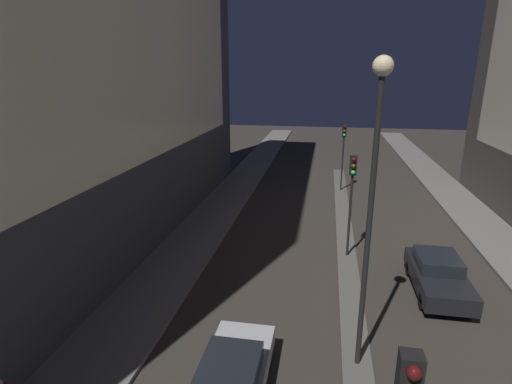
{
  "coord_description": "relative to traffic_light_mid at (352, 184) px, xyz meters",
  "views": [
    {
      "loc": [
        -1.29,
        -1.41,
        8.69
      ],
      "look_at": [
        -5.07,
        19.99,
        2.16
      ],
      "focal_mm": 28.0,
      "sensor_mm": 36.0,
      "label": 1
    }
  ],
  "objects": [
    {
      "name": "traffic_light_far",
      "position": [
        0.0,
        11.49,
        0.0
      ],
      "size": [
        0.32,
        0.42,
        4.95
      ],
      "color": "black",
      "rests_on": "median_strip"
    },
    {
      "name": "car_right_lane",
      "position": [
        3.49,
        -2.63,
        -2.96
      ],
      "size": [
        1.9,
        4.37,
        1.52
      ],
      "color": "black",
      "rests_on": "ground"
    },
    {
      "name": "car_left_lane",
      "position": [
        -3.49,
        -9.59,
        -3.0
      ],
      "size": [
        1.78,
        4.3,
        1.44
      ],
      "color": "#B2B2B7",
      "rests_on": "ground"
    },
    {
      "name": "median_strip",
      "position": [
        0.0,
        1.13,
        -3.67
      ],
      "size": [
        0.92,
        34.03,
        0.12
      ],
      "color": "#56544F",
      "rests_on": "ground"
    },
    {
      "name": "street_lamp",
      "position": [
        0.0,
        -7.64,
        2.42
      ],
      "size": [
        0.52,
        0.52,
        8.99
      ],
      "color": "black",
      "rests_on": "median_strip"
    },
    {
      "name": "traffic_light_mid",
      "position": [
        0.0,
        0.0,
        0.0
      ],
      "size": [
        0.32,
        0.42,
        4.95
      ],
      "color": "black",
      "rests_on": "median_strip"
    }
  ]
}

